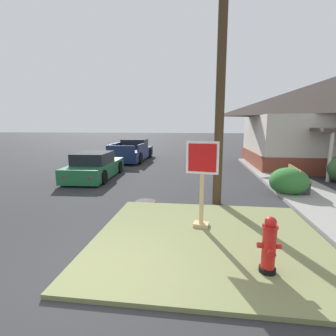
% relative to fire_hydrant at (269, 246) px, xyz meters
% --- Properties ---
extents(ground_plane, '(160.00, 160.00, 0.00)m').
position_rel_fire_hydrant_xyz_m(ground_plane, '(-2.88, -0.48, -0.54)').
color(ground_plane, '#2B2B2D').
extents(grass_corner_patch, '(4.99, 4.47, 0.08)m').
position_rel_fire_hydrant_xyz_m(grass_corner_patch, '(-0.93, 1.23, -0.50)').
color(grass_corner_patch, olive).
rests_on(grass_corner_patch, ground).
extents(sidewalk_strip, '(2.20, 17.54, 0.12)m').
position_rel_fire_hydrant_xyz_m(sidewalk_strip, '(2.77, 5.61, -0.48)').
color(sidewalk_strip, gray).
rests_on(sidewalk_strip, ground).
extents(fire_hydrant, '(0.38, 0.34, 0.97)m').
position_rel_fire_hydrant_xyz_m(fire_hydrant, '(0.00, 0.00, 0.00)').
color(fire_hydrant, black).
rests_on(fire_hydrant, grass_corner_patch).
extents(stop_sign, '(0.75, 0.34, 2.07)m').
position_rel_fire_hydrant_xyz_m(stop_sign, '(-1.10, 1.78, 0.56)').
color(stop_sign, tan).
rests_on(stop_sign, grass_corner_patch).
extents(manhole_cover, '(0.70, 0.70, 0.02)m').
position_rel_fire_hydrant_xyz_m(manhole_cover, '(-2.91, 3.76, -0.53)').
color(manhole_cover, black).
rests_on(manhole_cover, ground).
extents(parked_sedan_green, '(2.03, 4.31, 1.25)m').
position_rel_fire_hydrant_xyz_m(parked_sedan_green, '(-6.16, 7.24, 0.00)').
color(parked_sedan_green, '#1E6038').
rests_on(parked_sedan_green, ground).
extents(pickup_truck_navy, '(2.17, 5.42, 1.48)m').
position_rel_fire_hydrant_xyz_m(pickup_truck_navy, '(-5.99, 13.45, 0.08)').
color(pickup_truck_navy, '#19234C').
rests_on(pickup_truck_navy, ground).
extents(street_bench, '(0.55, 1.67, 0.85)m').
position_rel_fire_hydrant_xyz_m(street_bench, '(2.50, 5.63, 0.05)').
color(street_bench, brown).
rests_on(street_bench, sidewalk_strip).
extents(utility_pole, '(1.34, 0.28, 9.82)m').
position_rel_fire_hydrant_xyz_m(utility_pole, '(-0.58, 3.91, 4.54)').
color(utility_pole, '#42301E').
rests_on(utility_pole, ground).
extents(corner_house, '(9.73, 7.95, 5.34)m').
position_rel_fire_hydrant_xyz_m(corner_house, '(6.68, 12.12, 2.20)').
color(corner_house, brown).
rests_on(corner_house, ground).
extents(shrub_by_curb, '(1.36, 1.36, 1.00)m').
position_rel_fire_hydrant_xyz_m(shrub_by_curb, '(2.08, 5.24, -0.04)').
color(shrub_by_curb, '#306D2F').
rests_on(shrub_by_curb, ground).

